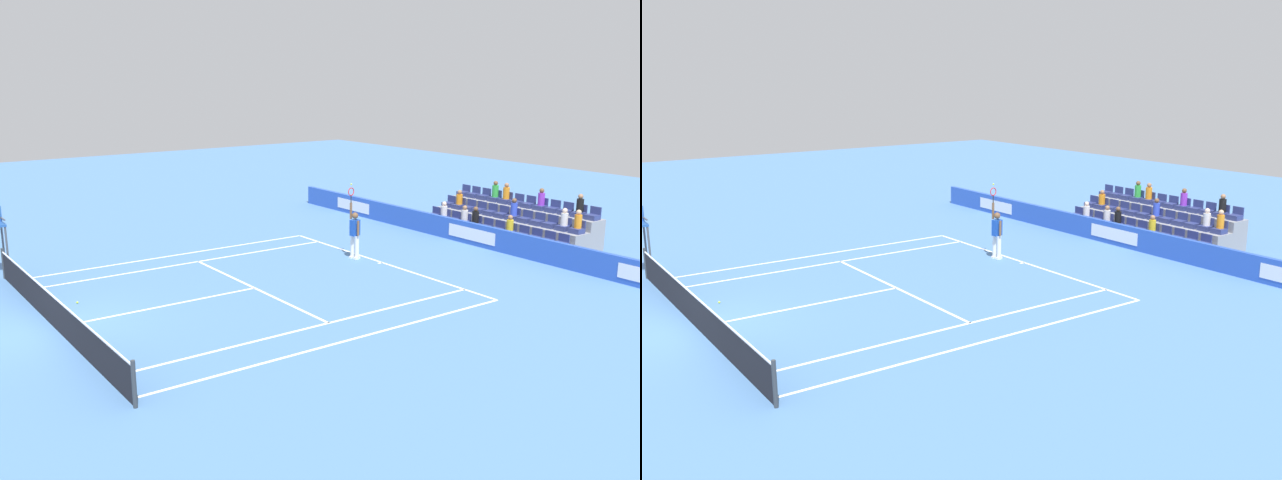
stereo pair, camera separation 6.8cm
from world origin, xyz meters
TOP-DOWN VIEW (x-y plane):
  - ground_plane at (0.00, 0.00)m, footprint 80.00×80.00m
  - line_baseline at (0.00, -11.89)m, footprint 10.97×0.10m
  - line_service at (0.00, -6.40)m, footprint 8.23×0.10m
  - line_centre_service at (0.00, -3.20)m, footprint 0.10×6.40m
  - line_singles_sideline_left at (4.12, -5.95)m, footprint 0.10×11.89m
  - line_singles_sideline_right at (-4.12, -5.95)m, footprint 0.10×11.89m
  - line_doubles_sideline_left at (5.49, -5.95)m, footprint 0.10×11.89m
  - line_doubles_sideline_right at (-5.49, -5.95)m, footprint 0.10×11.89m
  - line_centre_mark at (0.00, -11.79)m, footprint 0.10×0.20m
  - sponsor_barrier at (-0.00, -16.74)m, footprint 23.41×0.22m
  - tennis_net at (0.00, 0.00)m, footprint 11.97×0.10m
  - tennis_player at (1.08, -11.43)m, footprint 0.53×0.38m
  - stadium_stand at (-0.00, -19.05)m, footprint 7.44×2.85m
  - loose_tennis_ball at (1.77, -1.17)m, footprint 0.07×0.07m

SIDE VIEW (x-z plane):
  - ground_plane at x=0.00m, z-range 0.00..0.00m
  - line_baseline at x=0.00m, z-range 0.00..0.01m
  - line_service at x=0.00m, z-range 0.00..0.01m
  - line_centre_service at x=0.00m, z-range 0.00..0.01m
  - line_singles_sideline_left at x=4.12m, z-range 0.00..0.01m
  - line_singles_sideline_right at x=-4.12m, z-range 0.00..0.01m
  - line_doubles_sideline_left at x=5.49m, z-range 0.00..0.01m
  - line_doubles_sideline_right at x=-5.49m, z-range 0.00..0.01m
  - line_centre_mark at x=0.00m, z-range 0.00..0.01m
  - loose_tennis_ball at x=1.77m, z-range 0.00..0.07m
  - sponsor_barrier at x=0.00m, z-range 0.00..0.90m
  - tennis_net at x=0.00m, z-range -0.04..1.03m
  - stadium_stand at x=0.00m, z-range -0.54..1.65m
  - tennis_player at x=1.08m, z-range -0.43..2.42m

